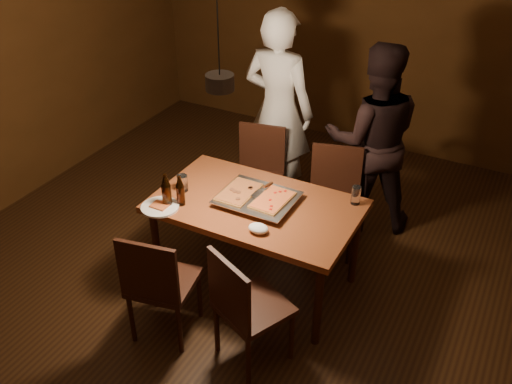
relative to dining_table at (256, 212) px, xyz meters
The scene contains 19 objects.
room_shell 0.77m from the dining_table, 116.88° to the right, with size 6.00×6.00×6.00m.
dining_table is the anchor object (origin of this frame).
chair_far_left 0.94m from the dining_table, 116.27° to the left, with size 0.50×0.50×0.49m.
chair_far_right 0.85m from the dining_table, 67.17° to the left, with size 0.52×0.52×0.49m.
chair_near_left 0.89m from the dining_table, 110.73° to the right, with size 0.49×0.49×0.49m.
chair_near_right 0.81m from the dining_table, 67.98° to the right, with size 0.56×0.56×0.49m.
pizza_tray 0.10m from the dining_table, 86.38° to the left, with size 0.55×0.45×0.05m, color silver.
pizza_meat 0.20m from the dining_table, behind, with size 0.23×0.36×0.02m, color maroon.
pizza_cheese 0.18m from the dining_table, 11.33° to the left, with size 0.22×0.35×0.02m, color gold.
spatula 0.14m from the dining_table, 76.31° to the left, with size 0.09×0.24×0.04m, color silver, non-canonical shape.
beer_bottle_a 0.68m from the dining_table, 149.94° to the right, with size 0.07×0.07×0.26m.
beer_bottle_b 0.58m from the dining_table, 151.18° to the right, with size 0.06×0.06×0.24m.
water_glass_left 0.60m from the dining_table, behind, with size 0.08×0.08×0.13m, color silver.
water_glass_right 0.74m from the dining_table, 28.06° to the left, with size 0.07×0.07×0.14m, color silver.
plate_slice 0.70m from the dining_table, 147.38° to the right, with size 0.28×0.28×0.03m.
napkin 0.37m from the dining_table, 59.52° to the right, with size 0.14×0.11×0.06m, color white.
diner_white 1.29m from the dining_table, 108.79° to the left, with size 0.67×0.44×1.85m, color silver.
diner_dark 1.31m from the dining_table, 68.33° to the left, with size 0.82×0.64×1.69m, color black.
pendant_lamp 1.12m from the dining_table, 116.88° to the right, with size 0.18×0.18×1.10m.
Camera 1 is at (1.75, -2.84, 3.05)m, focal length 40.00 mm.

